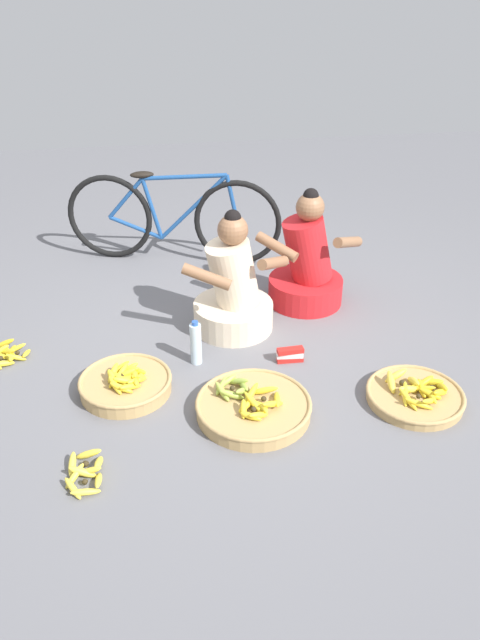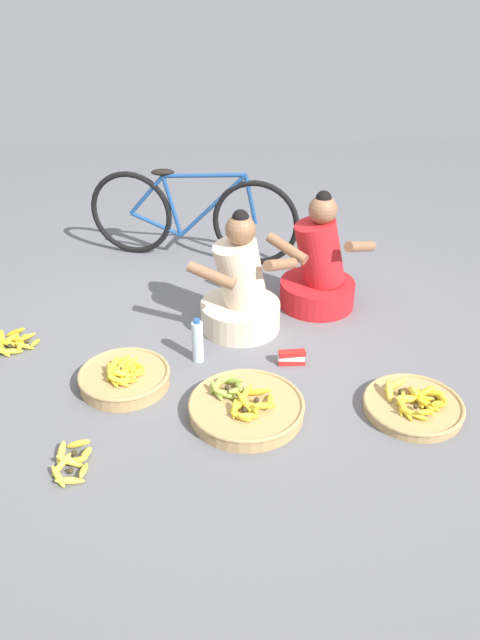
{
  "view_description": "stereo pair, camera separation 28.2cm",
  "coord_description": "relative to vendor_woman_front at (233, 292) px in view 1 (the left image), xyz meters",
  "views": [
    {
      "loc": [
        -0.48,
        -3.17,
        2.13
      ],
      "look_at": [
        0.0,
        -0.2,
        0.35
      ],
      "focal_mm": 34.7,
      "sensor_mm": 36.0,
      "label": 1
    },
    {
      "loc": [
        -0.2,
        -3.2,
        2.13
      ],
      "look_at": [
        0.0,
        -0.2,
        0.35
      ],
      "focal_mm": 34.7,
      "sensor_mm": 36.0,
      "label": 2
    }
  ],
  "objects": [
    {
      "name": "ground_plane",
      "position": [
        -0.04,
        -0.3,
        -0.26
      ],
      "size": [
        10.0,
        10.0,
        0.0
      ],
      "primitive_type": "plane",
      "color": "slate"
    },
    {
      "name": "vendor_woman_front",
      "position": [
        0.0,
        0.0,
        0.0
      ],
      "size": [
        0.72,
        0.53,
        0.82
      ],
      "color": "beige",
      "rests_on": "ground"
    },
    {
      "name": "vendor_woman_behind",
      "position": [
        0.55,
        0.27,
        0.0
      ],
      "size": [
        0.76,
        0.52,
        0.83
      ],
      "color": "red",
      "rests_on": "ground"
    },
    {
      "name": "bicycle_leaning",
      "position": [
        -0.31,
        1.12,
        0.09
      ],
      "size": [
        1.65,
        0.52,
        0.73
      ],
      "color": "black",
      "rests_on": "ground"
    },
    {
      "name": "banana_basket_back_right",
      "position": [
        -0.7,
        -0.59,
        -0.21
      ],
      "size": [
        0.52,
        0.52,
        0.16
      ],
      "color": "tan",
      "rests_on": "ground"
    },
    {
      "name": "banana_basket_front_left",
      "position": [
        0.87,
        -0.93,
        -0.22
      ],
      "size": [
        0.54,
        0.54,
        0.14
      ],
      "color": "tan",
      "rests_on": "ground"
    },
    {
      "name": "banana_basket_front_center",
      "position": [
        -0.03,
        -0.9,
        -0.21
      ],
      "size": [
        0.62,
        0.62,
        0.16
      ],
      "color": "tan",
      "rests_on": "ground"
    },
    {
      "name": "loose_bananas_back_center",
      "position": [
        -0.9,
        -1.24,
        -0.23
      ],
      "size": [
        0.19,
        0.31,
        0.09
      ],
      "color": "yellow",
      "rests_on": "ground"
    },
    {
      "name": "loose_bananas_mid_left",
      "position": [
        -1.44,
        -0.14,
        -0.23
      ],
      "size": [
        0.28,
        0.28,
        0.09
      ],
      "color": "yellow",
      "rests_on": "ground"
    },
    {
      "name": "water_bottle",
      "position": [
        -0.28,
        -0.37,
        -0.13
      ],
      "size": [
        0.07,
        0.07,
        0.29
      ],
      "color": "silver",
      "rests_on": "ground"
    },
    {
      "name": "packet_carton_stack",
      "position": [
        0.28,
        -0.44,
        -0.22
      ],
      "size": [
        0.17,
        0.07,
        0.09
      ],
      "color": "red",
      "rests_on": "ground"
    }
  ]
}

